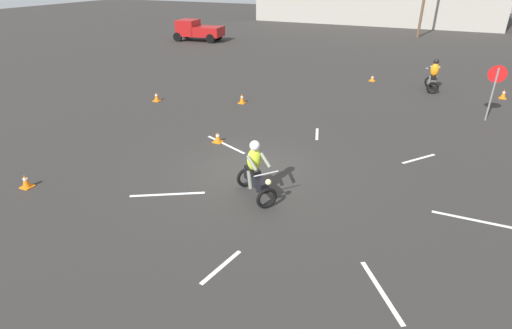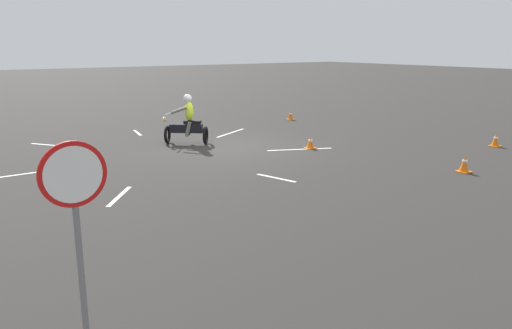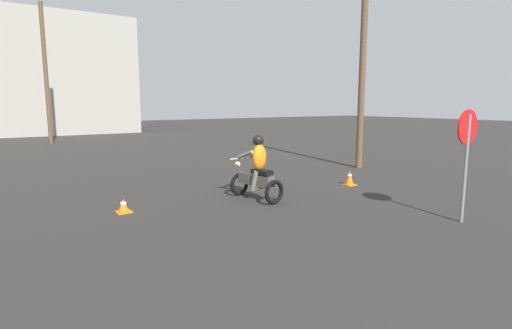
# 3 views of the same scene
# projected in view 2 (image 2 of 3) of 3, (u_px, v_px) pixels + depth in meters

# --- Properties ---
(ground_plane) EXTENTS (120.00, 120.00, 0.00)m
(ground_plane) POSITION_uv_depth(u_px,v_px,m) (231.00, 147.00, 16.20)
(ground_plane) COLOR #2D2B28
(motorcycle_rider_foreground) EXTENTS (1.46, 1.36, 1.66)m
(motorcycle_rider_foreground) POSITION_uv_depth(u_px,v_px,m) (187.00, 122.00, 16.57)
(motorcycle_rider_foreground) COLOR black
(motorcycle_rider_foreground) RESTS_ON ground
(stop_sign) EXTENTS (0.70, 0.08, 2.30)m
(stop_sign) POSITION_uv_depth(u_px,v_px,m) (75.00, 204.00, 5.18)
(stop_sign) COLOR slate
(stop_sign) RESTS_ON ground
(traffic_cone_near_left) EXTENTS (0.32, 0.32, 0.39)m
(traffic_cone_near_left) POSITION_uv_depth(u_px,v_px,m) (310.00, 143.00, 15.94)
(traffic_cone_near_left) COLOR orange
(traffic_cone_near_left) RESTS_ON ground
(traffic_cone_mid_center) EXTENTS (0.32, 0.32, 0.43)m
(traffic_cone_mid_center) POSITION_uv_depth(u_px,v_px,m) (496.00, 140.00, 16.24)
(traffic_cone_mid_center) COLOR orange
(traffic_cone_mid_center) RESTS_ON ground
(traffic_cone_mid_left) EXTENTS (0.32, 0.32, 0.41)m
(traffic_cone_mid_left) POSITION_uv_depth(u_px,v_px,m) (291.00, 115.00, 22.02)
(traffic_cone_mid_left) COLOR orange
(traffic_cone_mid_left) RESTS_ON ground
(traffic_cone_far_right) EXTENTS (0.32, 0.32, 0.45)m
(traffic_cone_far_right) POSITION_uv_depth(u_px,v_px,m) (464.00, 164.00, 12.96)
(traffic_cone_far_right) COLOR orange
(traffic_cone_far_right) RESTS_ON ground
(lane_stripe_e) EXTENTS (2.11, 0.13, 0.01)m
(lane_stripe_e) POSITION_uv_depth(u_px,v_px,m) (12.00, 176.00, 12.66)
(lane_stripe_e) COLOR silver
(lane_stripe_e) RESTS_ON ground
(lane_stripe_ne) EXTENTS (0.99, 1.23, 0.01)m
(lane_stripe_ne) POSITION_uv_depth(u_px,v_px,m) (119.00, 196.00, 10.95)
(lane_stripe_ne) COLOR silver
(lane_stripe_ne) RESTS_ON ground
(lane_stripe_n) EXTENTS (0.42, 1.18, 0.01)m
(lane_stripe_n) POSITION_uv_depth(u_px,v_px,m) (276.00, 178.00, 12.44)
(lane_stripe_n) COLOR silver
(lane_stripe_n) RESTS_ON ground
(lane_stripe_nw) EXTENTS (1.97, 0.94, 0.01)m
(lane_stripe_nw) POSITION_uv_depth(u_px,v_px,m) (300.00, 149.00, 15.84)
(lane_stripe_nw) COLOR silver
(lane_stripe_nw) RESTS_ON ground
(lane_stripe_sw) EXTENTS (1.86, 1.14, 0.01)m
(lane_stripe_sw) POSITION_uv_depth(u_px,v_px,m) (231.00, 133.00, 18.78)
(lane_stripe_sw) COLOR silver
(lane_stripe_sw) RESTS_ON ground
(lane_stripe_s) EXTENTS (0.34, 1.29, 0.01)m
(lane_stripe_s) POSITION_uv_depth(u_px,v_px,m) (138.00, 133.00, 18.83)
(lane_stripe_s) COLOR silver
(lane_stripe_s) RESTS_ON ground
(lane_stripe_se) EXTENTS (1.09, 1.50, 0.01)m
(lane_stripe_se) POSITION_uv_depth(u_px,v_px,m) (52.00, 145.00, 16.49)
(lane_stripe_se) COLOR silver
(lane_stripe_se) RESTS_ON ground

